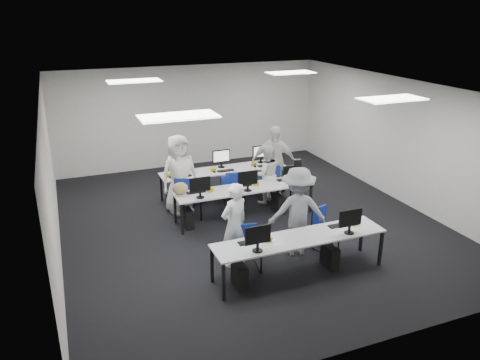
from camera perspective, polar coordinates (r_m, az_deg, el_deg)
name	(u,v)px	position (r m, az deg, el deg)	size (l,w,h in m)	color
room	(248,158)	(10.11, 1.02, 2.71)	(9.00, 9.02, 3.00)	black
ceiling_panels	(249,89)	(9.77, 1.07, 11.05)	(5.20, 4.60, 0.02)	white
desk_front	(300,240)	(8.42, 7.31, -7.23)	(3.20, 0.70, 0.73)	#ACAEB1
desk_mid	(245,190)	(10.56, 0.57, -1.23)	(3.20, 0.70, 0.73)	#ACAEB1
desk_back	(224,171)	(11.79, -1.99, 1.08)	(3.20, 0.70, 0.73)	#ACAEB1
equipment_front	(290,258)	(8.48, 6.12, -9.45)	(2.51, 0.41, 1.19)	#0C499D
equipment_mid	(237,205)	(10.60, -0.36, -3.02)	(2.91, 0.41, 1.19)	white
equipment_back	(231,182)	(11.97, -1.14, -0.24)	(2.91, 0.41, 1.19)	white
chair_0	(248,256)	(8.70, 1.04, -9.24)	(0.47, 0.50, 0.83)	navy
chair_1	(324,236)	(9.54, 10.25, -6.76)	(0.53, 0.56, 0.84)	navy
chair_2	(193,206)	(10.82, -5.73, -3.12)	(0.55, 0.58, 0.86)	navy
chair_3	(232,200)	(11.10, -0.94, -2.43)	(0.55, 0.57, 0.84)	navy
chair_4	(277,190)	(11.62, 4.56, -1.21)	(0.60, 0.63, 0.98)	navy
chair_5	(185,200)	(11.10, -6.69, -2.49)	(0.58, 0.61, 0.90)	navy
chair_6	(233,193)	(11.44, -0.84, -1.65)	(0.51, 0.54, 0.88)	navy
chair_7	(268,188)	(11.75, 3.49, -1.01)	(0.47, 0.51, 0.93)	navy
handbag	(180,188)	(10.21, -7.32, -1.03)	(0.34, 0.22, 0.28)	#967E4D
student_0	(234,225)	(8.59, -0.69, -5.49)	(0.59, 0.39, 1.63)	beige
student_1	(266,174)	(11.39, 3.22, 0.69)	(0.72, 0.56, 1.48)	beige
student_2	(179,174)	(10.89, -7.40, 0.70)	(0.91, 0.59, 1.87)	beige
student_3	(274,163)	(11.65, 4.12, 2.14)	(1.10, 0.46, 1.87)	beige
photographer	(297,212)	(9.03, 7.01, -3.84)	(1.14, 0.66, 1.77)	gray
dslr_camera	(297,162)	(8.85, 6.98, 2.22)	(0.14, 0.18, 0.10)	black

